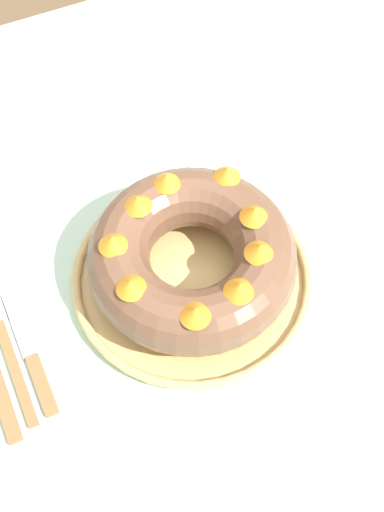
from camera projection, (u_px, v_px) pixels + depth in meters
ground_plane at (200, 424)px, 1.46m from camera, size 8.00×8.00×0.00m
dining_table at (205, 294)px, 0.88m from camera, size 1.13×1.19×0.77m
serving_dish at (192, 276)px, 0.78m from camera, size 0.31×0.31×0.02m
bundt_cake at (192, 255)px, 0.74m from camera, size 0.26×0.26×0.09m
fork at (5, 341)px, 0.74m from camera, size 0.02×0.20×0.01m
cake_knife at (33, 359)px, 0.73m from camera, size 0.02×0.18×0.01m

